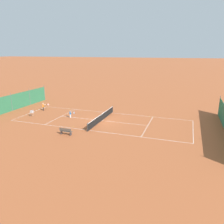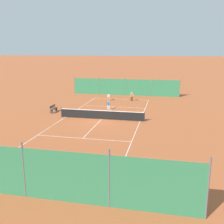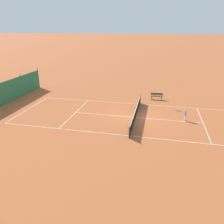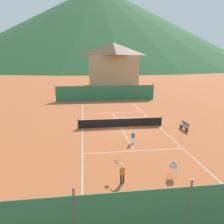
% 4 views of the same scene
% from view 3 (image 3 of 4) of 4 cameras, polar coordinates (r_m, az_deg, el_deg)
% --- Properties ---
extents(ground_plane, '(600.00, 600.00, 0.00)m').
position_cam_3_polar(ground_plane, '(22.05, 6.19, -1.42)').
color(ground_plane, '#A8542D').
extents(court_line_markings, '(8.25, 23.85, 0.01)m').
position_cam_3_polar(court_line_markings, '(22.05, 6.19, -1.41)').
color(court_line_markings, white).
rests_on(court_line_markings, ground).
extents(tennis_net, '(9.18, 0.08, 1.06)m').
position_cam_3_polar(tennis_net, '(21.86, 6.24, -0.21)').
color(tennis_net, '#2D2D2D').
rests_on(tennis_net, ground).
extents(player_far_baseline, '(0.37, 0.93, 1.09)m').
position_cam_3_polar(player_far_baseline, '(22.16, 18.48, -0.54)').
color(player_far_baseline, white).
rests_on(player_far_baseline, ground).
extents(tennis_ball_mid_court, '(0.07, 0.07, 0.07)m').
position_cam_3_polar(tennis_ball_mid_court, '(19.11, 19.79, -6.26)').
color(tennis_ball_mid_court, '#CCE033').
rests_on(tennis_ball_mid_court, ground).
extents(tennis_ball_alley_right, '(0.07, 0.07, 0.07)m').
position_cam_3_polar(tennis_ball_alley_right, '(19.87, -12.53, -4.37)').
color(tennis_ball_alley_right, '#CCE033').
rests_on(tennis_ball_alley_right, ground).
extents(tennis_ball_service_box, '(0.07, 0.07, 0.07)m').
position_cam_3_polar(tennis_ball_service_box, '(25.31, 12.68, 1.29)').
color(tennis_ball_service_box, '#CCE033').
rests_on(tennis_ball_service_box, ground).
extents(tennis_ball_by_net_left, '(0.07, 0.07, 0.07)m').
position_cam_3_polar(tennis_ball_by_net_left, '(20.18, -13.77, -4.07)').
color(tennis_ball_by_net_left, '#CCE033').
rests_on(tennis_ball_by_net_left, ground).
extents(courtside_bench, '(0.36, 1.50, 0.84)m').
position_cam_3_polar(courtside_bench, '(27.78, 11.60, 4.08)').
color(courtside_bench, '#51473D').
rests_on(courtside_bench, ground).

